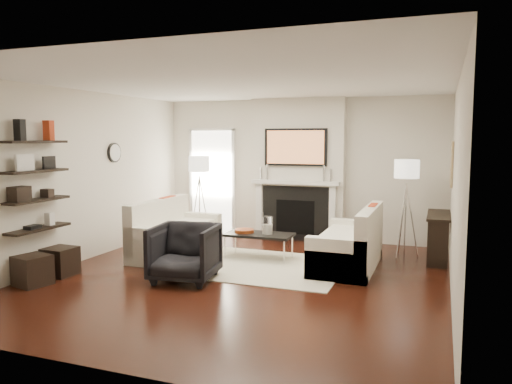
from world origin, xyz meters
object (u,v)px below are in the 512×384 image
(lamp_right_shade, at_px, (407,169))
(armchair, at_px, (185,250))
(loveseat_left_base, at_px, (177,243))
(ottoman_near, at_px, (60,261))
(lamp_left_shade, at_px, (199,164))
(coffee_table, at_px, (259,235))
(loveseat_right_base, at_px, (347,254))

(lamp_right_shade, bearing_deg, armchair, -136.78)
(loveseat_left_base, bearing_deg, lamp_right_shade, 19.59)
(loveseat_left_base, bearing_deg, ottoman_near, -119.62)
(loveseat_left_base, distance_m, lamp_left_shade, 1.97)
(coffee_table, distance_m, lamp_right_shade, 2.65)
(armchair, xyz_separation_m, lamp_left_shade, (-1.18, 2.78, 1.02))
(loveseat_left_base, xyz_separation_m, ottoman_near, (-0.95, -1.66, -0.01))
(loveseat_left_base, relative_size, armchair, 2.10)
(armchair, bearing_deg, lamp_right_shade, 35.38)
(loveseat_right_base, height_order, coffee_table, same)
(loveseat_left_base, relative_size, lamp_right_shade, 4.50)
(loveseat_left_base, distance_m, ottoman_near, 1.91)
(coffee_table, relative_size, armchair, 1.28)
(lamp_left_shade, height_order, ottoman_near, lamp_left_shade)
(coffee_table, bearing_deg, lamp_left_shade, 143.30)
(armchair, distance_m, ottoman_near, 1.85)
(lamp_right_shade, bearing_deg, loveseat_right_base, -125.76)
(loveseat_right_base, distance_m, lamp_right_shade, 1.80)
(coffee_table, xyz_separation_m, lamp_left_shade, (-1.71, 1.27, 1.05))
(loveseat_left_base, relative_size, ottoman_near, 4.50)
(ottoman_near, bearing_deg, lamp_right_shade, 33.00)
(armchair, bearing_deg, ottoman_near, -175.94)
(loveseat_right_base, relative_size, lamp_right_shade, 4.50)
(loveseat_left_base, relative_size, coffee_table, 1.64)
(loveseat_left_base, distance_m, loveseat_right_base, 2.82)
(loveseat_right_base, distance_m, armchair, 2.47)
(armchair, relative_size, lamp_right_shade, 2.15)
(loveseat_left_base, distance_m, lamp_right_shade, 3.99)
(loveseat_right_base, xyz_separation_m, lamp_right_shade, (0.77, 1.06, 1.24))
(loveseat_right_base, bearing_deg, armchair, -142.63)
(loveseat_right_base, xyz_separation_m, armchair, (-1.95, -1.49, 0.22))
(armchair, bearing_deg, lamp_left_shade, 105.16)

